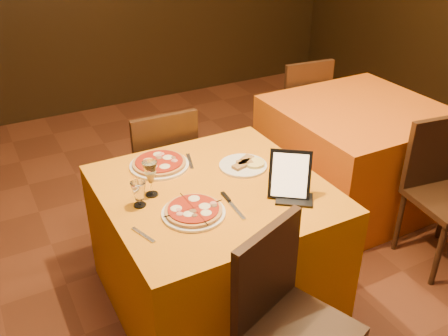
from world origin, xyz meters
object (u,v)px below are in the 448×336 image
side_table (355,155)px  pizza_far (159,164)px  chair_main_far (158,168)px  main_table (214,245)px  pizza_near (194,212)px  water_glass (139,194)px  wine_glass (151,178)px  chair_side_far (294,108)px  chair_main_near (300,334)px  tablet (290,175)px

side_table → pizza_far: 1.62m
pizza_far → chair_main_far: bearing=71.6°
main_table → pizza_far: size_ratio=3.38×
main_table → pizza_near: bearing=-138.6°
main_table → water_glass: (-0.39, 0.02, 0.44)m
chair_main_far → wine_glass: bearing=69.0°
wine_glass → pizza_far: bearing=60.9°
chair_side_far → chair_main_near: bearing=61.0°
side_table → chair_main_near: bearing=-138.5°
pizza_near → pizza_far: size_ratio=0.93×
side_table → wine_glass: 1.81m
main_table → side_table: 1.47m
chair_main_near → chair_side_far: size_ratio=1.00×
main_table → side_table: (1.40, 0.45, 0.00)m
side_table → chair_main_near: chair_main_near is taller
chair_main_far → chair_side_far: bearing=-162.2°
wine_glass → main_table: bearing=-15.1°
chair_main_far → tablet: size_ratio=3.73×
side_table → chair_main_far: size_ratio=1.21×
water_glass → tablet: bearing=-21.2°
side_table → water_glass: bearing=-166.4°
pizza_far → tablet: tablet is taller
water_glass → wine_glass: bearing=36.1°
side_table → water_glass: water_glass is taller
chair_main_near → tablet: tablet is taller
tablet → chair_side_far: bearing=90.1°
chair_main_near → pizza_near: size_ratio=3.01×
chair_main_near → chair_main_far: bearing=69.1°
chair_main_near → chair_side_far: same height
chair_main_far → tablet: bearing=106.6°
chair_main_far → wine_glass: size_ratio=4.79×
pizza_far → wine_glass: size_ratio=1.71×
pizza_far → water_glass: water_glass is taller
wine_glass → chair_main_far: bearing=67.7°
tablet → water_glass: bearing=-164.3°
pizza_near → tablet: 0.50m
chair_main_far → water_glass: chair_main_far is taller
pizza_near → chair_main_far: bearing=79.0°
main_table → water_glass: 0.59m
chair_side_far → tablet: 1.90m
chair_main_near → wine_glass: 1.00m
chair_side_far → tablet: bearing=58.8°
side_table → chair_main_near: size_ratio=1.21×
chair_main_far → water_glass: 0.96m
chair_main_near → chair_side_far: (1.40, 2.03, 0.00)m
chair_main_near → chair_main_far: 1.61m
chair_main_near → wine_glass: (-0.30, 0.87, 0.39)m
main_table → tablet: (0.29, -0.24, 0.49)m
pizza_near → pizza_far: (0.03, 0.51, 0.00)m
wine_glass → chair_side_far: bearing=34.1°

